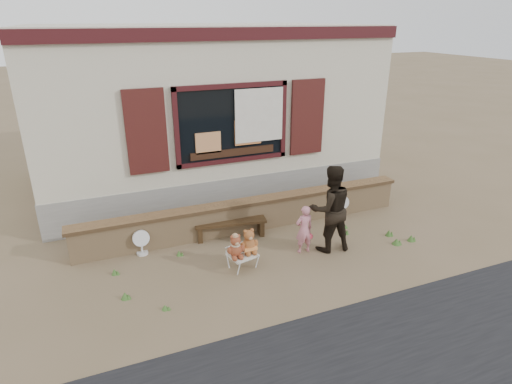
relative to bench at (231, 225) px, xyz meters
name	(u,v)px	position (x,y,z in m)	size (l,w,h in m)	color
ground	(268,251)	(0.47, -0.80, -0.27)	(80.00, 80.00, 0.00)	brown
shopfront	(201,106)	(0.47, 3.69, 1.73)	(8.04, 5.13, 4.00)	#AA9F89
brick_wall	(249,214)	(0.47, 0.20, 0.07)	(7.10, 0.36, 0.67)	tan
bench	(231,225)	(0.00, 0.00, 0.00)	(1.46, 0.53, 0.37)	black
folding_chair	(242,255)	(-0.18, -1.17, -0.01)	(0.54, 0.50, 0.28)	beige
teddy_bear_left	(235,245)	(-0.32, -1.20, 0.23)	(0.32, 0.27, 0.43)	brown
teddy_bear_right	(249,240)	(-0.04, -1.13, 0.24)	(0.34, 0.29, 0.46)	brown
child	(304,229)	(1.09, -1.06, 0.21)	(0.35, 0.23, 0.95)	pink
adult	(330,209)	(1.59, -1.14, 0.58)	(0.82, 0.64, 1.70)	black
fan_left	(141,242)	(-1.77, 0.00, -0.01)	(0.31, 0.21, 0.51)	silver
fan_right	(341,206)	(2.60, 0.00, -0.01)	(0.34, 0.22, 0.52)	silver
grass_tufts	(317,247)	(1.38, -1.10, -0.21)	(5.74, 1.61, 0.13)	#3C6428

